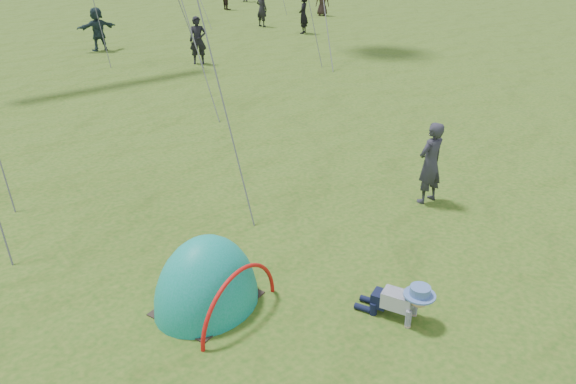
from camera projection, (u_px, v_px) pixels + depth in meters
ground at (482, 325)px, 7.65m from camera, size 140.00×140.00×0.00m
crawling_toddler at (402, 300)px, 7.66m from camera, size 0.81×0.94×0.60m
popup_tent at (208, 304)px, 8.07m from camera, size 1.97×1.78×2.13m
standing_adult at (430, 163)px, 10.70m from camera, size 0.60×0.40×1.62m
crowd_person_0 at (198, 40)px, 21.43m from camera, size 0.77×0.69×1.78m
crowd_person_5 at (98, 29)px, 23.67m from camera, size 1.68×0.59×1.79m
crowd_person_6 at (262, 9)px, 29.21m from camera, size 0.55×0.72×1.78m
crowd_person_10 at (322, 1)px, 32.73m from camera, size 0.93×0.91×1.61m
crowd_person_12 at (303, 15)px, 27.37m from camera, size 0.78×0.73×1.78m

